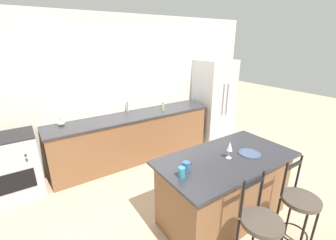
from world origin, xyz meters
TOP-DOWN VIEW (x-y plane):
  - ground_plane at (0.00, 0.00)m, footprint 18.00×18.00m
  - wall_back at (0.00, 0.71)m, footprint 6.00×0.07m
  - back_counter at (0.00, 0.38)m, footprint 3.12×0.69m
  - sink_faucet at (0.00, 0.59)m, footprint 0.02×0.13m
  - kitchen_island at (0.28, -1.73)m, footprint 1.74×0.91m
  - refrigerator at (2.04, 0.33)m, footprint 0.78×0.75m
  - oven_range at (-1.99, 0.39)m, footprint 0.72×0.62m
  - bar_stool_near at (-0.03, -2.46)m, footprint 0.39×0.39m
  - bar_stool_far at (0.59, -2.49)m, footprint 0.39×0.39m
  - dinner_plate at (0.58, -1.83)m, footprint 0.27×0.27m
  - wine_glass at (0.28, -1.75)m, footprint 0.07×0.07m
  - coffee_mug at (-0.32, -1.69)m, footprint 0.12×0.09m
  - tumbler_cup at (-0.44, -1.76)m, footprint 0.07×0.07m
  - pumpkin_decoration at (-1.22, 0.52)m, footprint 0.12×0.12m
  - soap_bottle at (0.63, 0.29)m, footprint 0.05×0.05m

SIDE VIEW (x-z plane):
  - ground_plane at x=0.00m, z-range 0.00..0.00m
  - kitchen_island at x=0.28m, z-range 0.00..0.91m
  - back_counter at x=0.00m, z-range 0.00..0.92m
  - oven_range at x=-1.99m, z-range 0.00..0.95m
  - bar_stool_near at x=-0.03m, z-range 0.02..1.10m
  - bar_stool_far at x=0.59m, z-range 0.02..1.10m
  - dinner_plate at x=0.58m, z-range 0.90..0.92m
  - refrigerator at x=2.04m, z-range 0.00..1.84m
  - coffee_mug at x=-0.32m, z-range 0.90..1.01m
  - tumbler_cup at x=-0.44m, z-range 0.90..1.02m
  - pumpkin_decoration at x=-1.22m, z-range 0.90..1.02m
  - soap_bottle at x=0.63m, z-range 0.90..1.07m
  - sink_faucet at x=0.00m, z-range 0.94..1.16m
  - wine_glass at x=0.28m, z-range 0.95..1.16m
  - wall_back at x=0.00m, z-range 0.00..2.70m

